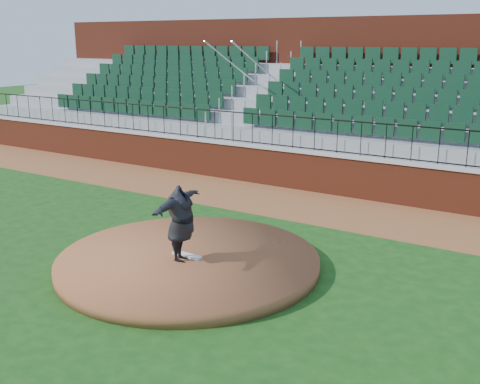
{
  "coord_description": "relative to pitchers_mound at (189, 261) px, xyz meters",
  "views": [
    {
      "loc": [
        6.79,
        -9.16,
        4.67
      ],
      "look_at": [
        0.0,
        1.5,
        1.3
      ],
      "focal_mm": 43.08,
      "sensor_mm": 36.0,
      "label": 1
    }
  ],
  "objects": [
    {
      "name": "wall_cap",
      "position": [
        0.23,
        7.16,
        1.12
      ],
      "size": [
        34.0,
        0.45,
        0.1
      ],
      "primitive_type": "cube",
      "color": "#B7B7B7",
      "rests_on": "field_wall"
    },
    {
      "name": "pitchers_mound",
      "position": [
        0.0,
        0.0,
        0.0
      ],
      "size": [
        5.51,
        5.51,
        0.25
      ],
      "primitive_type": "cylinder",
      "color": "brown",
      "rests_on": "ground"
    },
    {
      "name": "seating_stands",
      "position": [
        0.23,
        9.89,
        2.18
      ],
      "size": [
        34.0,
        5.1,
        4.6
      ],
      "primitive_type": null,
      "color": "gray",
      "rests_on": "ground"
    },
    {
      "name": "wall_railing",
      "position": [
        0.23,
        7.16,
        1.67
      ],
      "size": [
        34.0,
        0.05,
        1.0
      ],
      "primitive_type": null,
      "color": "black",
      "rests_on": "wall_cap"
    },
    {
      "name": "ground",
      "position": [
        0.23,
        0.16,
        -0.12
      ],
      "size": [
        90.0,
        90.0,
        0.0
      ],
      "primitive_type": "plane",
      "color": "#174513",
      "rests_on": "ground"
    },
    {
      "name": "concourse_wall",
      "position": [
        0.23,
        12.69,
        2.62
      ],
      "size": [
        34.0,
        0.5,
        5.5
      ],
      "primitive_type": "cube",
      "color": "maroon",
      "rests_on": "ground"
    },
    {
      "name": "pitcher",
      "position": [
        0.04,
        -0.28,
        0.93
      ],
      "size": [
        0.95,
        2.04,
        1.6
      ],
      "primitive_type": "imported",
      "rotation": [
        0.0,
        0.0,
        1.79
      ],
      "color": "black",
      "rests_on": "pitchers_mound"
    },
    {
      "name": "pitching_rubber",
      "position": [
        -0.01,
        -0.04,
        0.15
      ],
      "size": [
        0.69,
        0.2,
        0.05
      ],
      "primitive_type": "cube",
      "rotation": [
        0.0,
        0.0,
        -0.04
      ],
      "color": "white",
      "rests_on": "pitchers_mound"
    },
    {
      "name": "field_wall",
      "position": [
        0.23,
        7.16,
        0.47
      ],
      "size": [
        34.0,
        0.35,
        1.2
      ],
      "primitive_type": "cube",
      "color": "maroon",
      "rests_on": "ground"
    },
    {
      "name": "warning_track",
      "position": [
        0.23,
        5.56,
        -0.12
      ],
      "size": [
        34.0,
        3.2,
        0.01
      ],
      "primitive_type": "cube",
      "color": "brown",
      "rests_on": "ground"
    }
  ]
}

